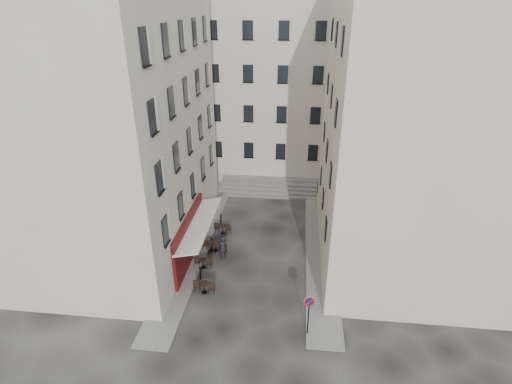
# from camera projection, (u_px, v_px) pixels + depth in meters

# --- Properties ---
(ground) EXTENTS (90.00, 90.00, 0.00)m
(ground) POSITION_uv_depth(u_px,v_px,m) (252.00, 273.00, 26.34)
(ground) COLOR black
(ground) RESTS_ON ground
(sidewalk_left) EXTENTS (2.00, 22.00, 0.12)m
(sidewalk_left) POSITION_uv_depth(u_px,v_px,m) (200.00, 236.00, 30.34)
(sidewalk_left) COLOR slate
(sidewalk_left) RESTS_ON ground
(sidewalk_right) EXTENTS (2.00, 18.00, 0.12)m
(sidewalk_right) POSITION_uv_depth(u_px,v_px,m) (320.00, 251.00, 28.55)
(sidewalk_right) COLOR slate
(sidewalk_right) RESTS_ON ground
(building_left) EXTENTS (12.20, 16.20, 20.60)m
(building_left) POSITION_uv_depth(u_px,v_px,m) (95.00, 103.00, 25.56)
(building_left) COLOR beige
(building_left) RESTS_ON ground
(building_right) EXTENTS (12.20, 14.20, 18.60)m
(building_right) POSITION_uv_depth(u_px,v_px,m) (429.00, 126.00, 24.37)
(building_right) COLOR #C5B593
(building_right) RESTS_ON ground
(building_back) EXTENTS (18.20, 10.20, 18.60)m
(building_back) POSITION_uv_depth(u_px,v_px,m) (265.00, 78.00, 39.36)
(building_back) COLOR beige
(building_back) RESTS_ON ground
(cafe_storefront) EXTENTS (1.74, 7.30, 3.50)m
(cafe_storefront) POSITION_uv_depth(u_px,v_px,m) (191.00, 237.00, 26.84)
(cafe_storefront) COLOR #460A0F
(cafe_storefront) RESTS_ON ground
(stone_steps) EXTENTS (9.00, 3.15, 0.80)m
(stone_steps) POSITION_uv_depth(u_px,v_px,m) (268.00, 187.00, 37.41)
(stone_steps) COLOR slate
(stone_steps) RESTS_ON ground
(bollard_near) EXTENTS (0.12, 0.12, 0.98)m
(bollard_near) POSITION_uv_depth(u_px,v_px,m) (200.00, 273.00, 25.54)
(bollard_near) COLOR black
(bollard_near) RESTS_ON ground
(bollard_mid) EXTENTS (0.12, 0.12, 0.98)m
(bollard_mid) POSITION_uv_depth(u_px,v_px,m) (212.00, 243.00, 28.67)
(bollard_mid) COLOR black
(bollard_mid) RESTS_ON ground
(bollard_far) EXTENTS (0.12, 0.12, 0.98)m
(bollard_far) POSITION_uv_depth(u_px,v_px,m) (221.00, 219.00, 31.80)
(bollard_far) COLOR black
(bollard_far) RESTS_ON ground
(no_parking_sign) EXTENTS (0.59, 0.15, 2.60)m
(no_parking_sign) POSITION_uv_depth(u_px,v_px,m) (309.00, 309.00, 20.71)
(no_parking_sign) COLOR black
(no_parking_sign) RESTS_ON ground
(bistro_table_a) EXTENTS (1.32, 0.62, 0.93)m
(bistro_table_a) POSITION_uv_depth(u_px,v_px,m) (204.00, 286.00, 24.39)
(bistro_table_a) COLOR black
(bistro_table_a) RESTS_ON ground
(bistro_table_b) EXTENTS (1.19, 0.56, 0.84)m
(bistro_table_b) POSITION_uv_depth(u_px,v_px,m) (203.00, 262.00, 26.69)
(bistro_table_b) COLOR black
(bistro_table_b) RESTS_ON ground
(bistro_table_c) EXTENTS (1.38, 0.65, 0.97)m
(bistro_table_c) POSITION_uv_depth(u_px,v_px,m) (211.00, 245.00, 28.42)
(bistro_table_c) COLOR black
(bistro_table_c) RESTS_ON ground
(bistro_table_d) EXTENTS (1.30, 0.61, 0.91)m
(bistro_table_d) POSITION_uv_depth(u_px,v_px,m) (216.00, 246.00, 28.45)
(bistro_table_d) COLOR black
(bistro_table_d) RESTS_ON ground
(bistro_table_e) EXTENTS (1.30, 0.61, 0.91)m
(bistro_table_e) POSITION_uv_depth(u_px,v_px,m) (223.00, 228.00, 30.59)
(bistro_table_e) COLOR black
(bistro_table_e) RESTS_ON ground
(pedestrian) EXTENTS (0.77, 0.68, 1.76)m
(pedestrian) POSITION_uv_depth(u_px,v_px,m) (223.00, 248.00, 27.46)
(pedestrian) COLOR black
(pedestrian) RESTS_ON ground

